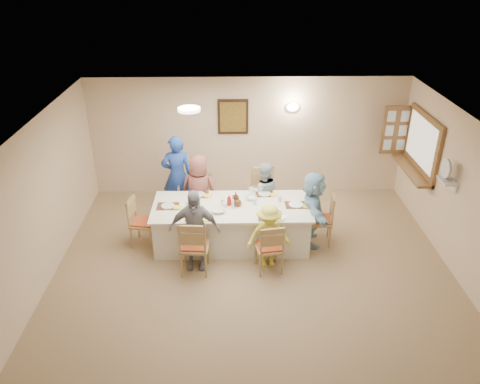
{
  "coord_description": "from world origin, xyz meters",
  "views": [
    {
      "loc": [
        -0.34,
        -5.64,
        4.68
      ],
      "look_at": [
        -0.2,
        1.4,
        1.05
      ],
      "focal_mm": 35.0,
      "sensor_mm": 36.0,
      "label": 1
    }
  ],
  "objects_px": {
    "chair_right_end": "(319,219)",
    "diner_front_left": "(194,230)",
    "serving_hatch": "(423,144)",
    "dining_table": "(232,225)",
    "chair_front_left": "(194,245)",
    "chair_front_right": "(269,246)",
    "chair_left_end": "(143,222)",
    "caregiver": "(177,175)",
    "desk_fan": "(447,172)",
    "condiment_ketchup": "(229,200)",
    "chair_back_left": "(200,199)",
    "diner_back_right": "(263,194)",
    "diner_front_right": "(269,236)",
    "diner_right_end": "(313,209)",
    "chair_back_right": "(263,196)",
    "diner_back_left": "(199,191)"
  },
  "relations": [
    {
      "from": "serving_hatch",
      "to": "dining_table",
      "type": "relative_size",
      "value": 0.55
    },
    {
      "from": "chair_back_left",
      "to": "diner_front_right",
      "type": "bearing_deg",
      "value": -45.66
    },
    {
      "from": "chair_front_right",
      "to": "chair_right_end",
      "type": "relative_size",
      "value": 0.95
    },
    {
      "from": "desk_fan",
      "to": "caregiver",
      "type": "xyz_separation_m",
      "value": [
        -4.5,
        1.54,
        -0.74
      ]
    },
    {
      "from": "chair_front_left",
      "to": "condiment_ketchup",
      "type": "height_order",
      "value": "chair_front_left"
    },
    {
      "from": "diner_back_right",
      "to": "diner_right_end",
      "type": "height_order",
      "value": "diner_right_end"
    },
    {
      "from": "chair_back_left",
      "to": "diner_front_right",
      "type": "distance_m",
      "value": 1.91
    },
    {
      "from": "diner_back_right",
      "to": "condiment_ketchup",
      "type": "bearing_deg",
      "value": 39.39
    },
    {
      "from": "chair_left_end",
      "to": "diner_front_left",
      "type": "xyz_separation_m",
      "value": [
        0.95,
        -0.68,
        0.25
      ]
    },
    {
      "from": "dining_table",
      "to": "diner_front_right",
      "type": "height_order",
      "value": "diner_front_right"
    },
    {
      "from": "chair_front_right",
      "to": "condiment_ketchup",
      "type": "relative_size",
      "value": 4.3
    },
    {
      "from": "dining_table",
      "to": "diner_back_right",
      "type": "bearing_deg",
      "value": 48.58
    },
    {
      "from": "caregiver",
      "to": "chair_back_left",
      "type": "bearing_deg",
      "value": 132.23
    },
    {
      "from": "diner_back_right",
      "to": "diner_right_end",
      "type": "relative_size",
      "value": 0.92
    },
    {
      "from": "chair_front_right",
      "to": "serving_hatch",
      "type": "bearing_deg",
      "value": -158.03
    },
    {
      "from": "diner_back_left",
      "to": "diner_front_right",
      "type": "xyz_separation_m",
      "value": [
        1.2,
        -1.36,
        -0.14
      ]
    },
    {
      "from": "serving_hatch",
      "to": "chair_right_end",
      "type": "bearing_deg",
      "value": -154.53
    },
    {
      "from": "serving_hatch",
      "to": "chair_back_left",
      "type": "distance_m",
      "value": 4.29
    },
    {
      "from": "desk_fan",
      "to": "diner_right_end",
      "type": "bearing_deg",
      "value": 169.0
    },
    {
      "from": "dining_table",
      "to": "diner_back_right",
      "type": "height_order",
      "value": "diner_back_right"
    },
    {
      "from": "diner_back_left",
      "to": "chair_back_right",
      "type": "bearing_deg",
      "value": -164.51
    },
    {
      "from": "chair_left_end",
      "to": "chair_right_end",
      "type": "relative_size",
      "value": 0.95
    },
    {
      "from": "desk_fan",
      "to": "chair_front_left",
      "type": "bearing_deg",
      "value": -174.27
    },
    {
      "from": "chair_front_left",
      "to": "diner_front_left",
      "type": "relative_size",
      "value": 0.7
    },
    {
      "from": "chair_right_end",
      "to": "caregiver",
      "type": "distance_m",
      "value": 2.86
    },
    {
      "from": "chair_back_right",
      "to": "chair_left_end",
      "type": "bearing_deg",
      "value": -160.68
    },
    {
      "from": "chair_back_left",
      "to": "diner_right_end",
      "type": "height_order",
      "value": "diner_right_end"
    },
    {
      "from": "serving_hatch",
      "to": "diner_right_end",
      "type": "xyz_separation_m",
      "value": [
        -2.14,
        -0.96,
        -0.81
      ]
    },
    {
      "from": "diner_back_right",
      "to": "caregiver",
      "type": "relative_size",
      "value": 0.78
    },
    {
      "from": "chair_left_end",
      "to": "chair_right_end",
      "type": "xyz_separation_m",
      "value": [
        3.1,
        0.0,
        0.02
      ]
    },
    {
      "from": "chair_left_end",
      "to": "diner_front_right",
      "type": "xyz_separation_m",
      "value": [
        2.15,
        -0.68,
        0.11
      ]
    },
    {
      "from": "desk_fan",
      "to": "condiment_ketchup",
      "type": "xyz_separation_m",
      "value": [
        -3.49,
        0.42,
        -0.68
      ]
    },
    {
      "from": "desk_fan",
      "to": "diner_front_right",
      "type": "relative_size",
      "value": 0.26
    },
    {
      "from": "chair_front_left",
      "to": "chair_right_end",
      "type": "height_order",
      "value": "chair_front_left"
    },
    {
      "from": "dining_table",
      "to": "chair_right_end",
      "type": "xyz_separation_m",
      "value": [
        1.55,
        0.0,
        0.1
      ]
    },
    {
      "from": "chair_front_left",
      "to": "chair_front_right",
      "type": "distance_m",
      "value": 1.2
    },
    {
      "from": "condiment_ketchup",
      "to": "chair_back_left",
      "type": "bearing_deg",
      "value": 125.69
    },
    {
      "from": "chair_back_left",
      "to": "chair_front_left",
      "type": "relative_size",
      "value": 0.94
    },
    {
      "from": "chair_right_end",
      "to": "diner_front_left",
      "type": "distance_m",
      "value": 2.27
    },
    {
      "from": "diner_front_left",
      "to": "caregiver",
      "type": "height_order",
      "value": "caregiver"
    },
    {
      "from": "serving_hatch",
      "to": "chair_back_left",
      "type": "xyz_separation_m",
      "value": [
        -4.16,
        -0.16,
        -1.03
      ]
    },
    {
      "from": "chair_back_right",
      "to": "chair_front_right",
      "type": "distance_m",
      "value": 1.6
    },
    {
      "from": "chair_front_left",
      "to": "diner_front_left",
      "type": "height_order",
      "value": "diner_front_left"
    },
    {
      "from": "dining_table",
      "to": "diner_right_end",
      "type": "distance_m",
      "value": 1.45
    },
    {
      "from": "chair_right_end",
      "to": "caregiver",
      "type": "bearing_deg",
      "value": -106.76
    },
    {
      "from": "dining_table",
      "to": "caregiver",
      "type": "relative_size",
      "value": 1.69
    },
    {
      "from": "diner_back_left",
      "to": "diner_front_left",
      "type": "distance_m",
      "value": 1.36
    },
    {
      "from": "chair_back_left",
      "to": "diner_front_left",
      "type": "height_order",
      "value": "diner_front_left"
    },
    {
      "from": "chair_left_end",
      "to": "diner_front_left",
      "type": "bearing_deg",
      "value": -116.06
    },
    {
      "from": "chair_left_end",
      "to": "caregiver",
      "type": "distance_m",
      "value": 1.3
    }
  ]
}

